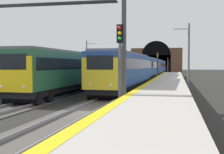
# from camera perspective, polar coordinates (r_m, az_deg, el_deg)

# --- Properties ---
(ground_plane) EXTENTS (320.00, 320.00, 0.00)m
(ground_plane) POSITION_cam_1_polar(r_m,az_deg,el_deg) (18.21, -4.73, -6.33)
(ground_plane) COLOR black
(platform_right) EXTENTS (112.00, 3.76, 0.99)m
(platform_right) POSITION_cam_1_polar(r_m,az_deg,el_deg) (17.42, 8.35, -5.08)
(platform_right) COLOR #ADA89E
(platform_right) RESTS_ON ground_plane
(platform_right_edge_strip) EXTENTS (112.00, 0.50, 0.01)m
(platform_right_edge_strip) POSITION_cam_1_polar(r_m,az_deg,el_deg) (17.54, 3.02, -3.36)
(platform_right_edge_strip) COLOR yellow
(platform_right_edge_strip) RESTS_ON platform_right
(track_main_line) EXTENTS (160.00, 3.05, 0.21)m
(track_main_line) POSITION_cam_1_polar(r_m,az_deg,el_deg) (18.20, -4.73, -6.20)
(track_main_line) COLOR #4C4742
(track_main_line) RESTS_ON ground_plane
(track_adjacent_line) EXTENTS (160.00, 2.87, 0.21)m
(track_adjacent_line) POSITION_cam_1_polar(r_m,az_deg,el_deg) (20.10, -18.03, -5.50)
(track_adjacent_line) COLOR #423D38
(track_adjacent_line) RESTS_ON ground_plane
(train_main_approaching) EXTENTS (74.76, 3.34, 3.91)m
(train_main_approaching) POSITION_cam_1_polar(r_m,az_deg,el_deg) (58.93, 6.88, 1.79)
(train_main_approaching) COLOR #264C99
(train_main_approaching) RESTS_ON ground_plane
(train_adjacent_platform) EXTENTS (38.38, 3.18, 4.82)m
(train_adjacent_platform) POSITION_cam_1_polar(r_m,az_deg,el_deg) (38.29, -3.19, 1.58)
(train_adjacent_platform) COLOR #235638
(train_adjacent_platform) RESTS_ON ground_plane
(railway_signal_near) EXTENTS (0.39, 0.38, 5.01)m
(railway_signal_near) POSITION_cam_1_polar(r_m,az_deg,el_deg) (17.77, 1.51, 3.32)
(railway_signal_near) COLOR #4C4C54
(railway_signal_near) RESTS_ON ground_plane
(railway_signal_mid) EXTENTS (0.39, 0.38, 4.80)m
(railway_signal_mid) POSITION_cam_1_polar(r_m,az_deg,el_deg) (52.21, 8.38, 2.48)
(railway_signal_mid) COLOR #4C4C54
(railway_signal_mid) RESTS_ON ground_plane
(railway_signal_far) EXTENTS (0.39, 0.38, 5.22)m
(railway_signal_far) POSITION_cam_1_polar(r_m,az_deg,el_deg) (109.59, 10.23, 2.42)
(railway_signal_far) COLOR #4C4C54
(railway_signal_far) RESTS_ON ground_plane
(overhead_signal_gantry) EXTENTS (0.70, 9.12, 7.33)m
(overhead_signal_gantry) POSITION_cam_1_polar(r_m,az_deg,el_deg) (20.08, -10.53, 10.37)
(overhead_signal_gantry) COLOR #3F3F47
(overhead_signal_gantry) RESTS_ON ground_plane
(tunnel_portal) EXTENTS (2.59, 18.77, 11.43)m
(tunnel_portal) POSITION_cam_1_polar(r_m,az_deg,el_deg) (115.83, 8.16, 3.11)
(tunnel_portal) COLOR brown
(tunnel_portal) RESTS_ON ground_plane
(catenary_mast_near) EXTENTS (0.22, 1.89, 7.16)m
(catenary_mast_near) POSITION_cam_1_polar(r_m,az_deg,el_deg) (57.26, -4.67, 3.23)
(catenary_mast_near) COLOR #595B60
(catenary_mast_near) RESTS_ON ground_plane
(catenary_mast_far) EXTENTS (0.22, 1.78, 7.24)m
(catenary_mast_far) POSITION_cam_1_polar(r_m,az_deg,el_deg) (34.95, 13.89, 3.83)
(catenary_mast_far) COLOR #595B60
(catenary_mast_far) RESTS_ON ground_plane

